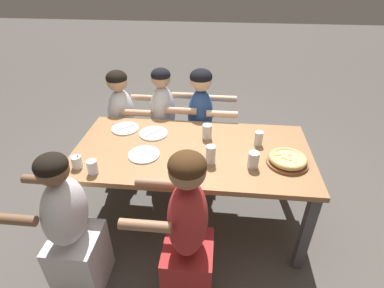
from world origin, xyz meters
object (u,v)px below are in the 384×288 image
pizza_board_main (288,160)px  drinking_glass_a (92,167)px  diner_far_center (200,130)px  drinking_glass_c (258,139)px  diner_far_midleft (164,129)px  empty_plate_c (154,133)px  diner_near_center (187,238)px  cocktail_glass_blue (77,162)px  diner_far_left (124,128)px  empty_plate_b (125,128)px  drinking_glass_e (253,160)px  empty_plate_a (144,155)px  drinking_glass_b (207,132)px  drinking_glass_d (211,156)px  diner_near_left (71,232)px

pizza_board_main → drinking_glass_a: 1.37m
pizza_board_main → diner_far_center: (-0.68, 0.79, -0.24)m
drinking_glass_c → diner_far_midleft: diner_far_midleft is taller
empty_plate_c → diner_near_center: diner_near_center is taller
cocktail_glass_blue → pizza_board_main: bearing=7.4°
drinking_glass_a → diner_far_left: diner_far_left is taller
diner_far_left → empty_plate_b: bearing=21.7°
pizza_board_main → cocktail_glass_blue: size_ratio=2.69×
pizza_board_main → drinking_glass_e: bearing=-164.9°
pizza_board_main → empty_plate_a: (-1.05, -0.00, -0.03)m
empty_plate_b → diner_far_left: 0.51m
drinking_glass_c → drinking_glass_b: bearing=171.7°
drinking_glass_c → drinking_glass_d: drinking_glass_d is taller
drinking_glass_c → drinking_glass_d: size_ratio=0.80×
cocktail_glass_blue → drinking_glass_b: 1.01m
drinking_glass_a → diner_far_center: bearing=57.3°
empty_plate_c → diner_far_midleft: (-0.01, 0.48, -0.23)m
drinking_glass_e → diner_far_midleft: bearing=133.1°
empty_plate_b → diner_far_center: diner_far_center is taller
empty_plate_c → drinking_glass_c: bearing=-5.1°
diner_far_left → cocktail_glass_blue: bearing=-0.6°
drinking_glass_c → diner_far_center: 0.79m
drinking_glass_a → diner_far_midleft: size_ratio=0.09×
pizza_board_main → cocktail_glass_blue: 1.49m
cocktail_glass_blue → empty_plate_a: bearing=23.7°
empty_plate_b → diner_near_left: size_ratio=0.21×
empty_plate_b → diner_far_midleft: (0.25, 0.42, -0.23)m
empty_plate_c → diner_far_left: size_ratio=0.21×
diner_near_left → diner_far_center: bearing=-28.4°
cocktail_glass_blue → diner_far_center: bearing=50.8°
empty_plate_a → drinking_glass_b: 0.55m
empty_plate_b → diner_near_left: 0.97m
diner_near_center → diner_far_center: bearing=0.9°
empty_plate_a → diner_far_midleft: 0.82m
empty_plate_a → drinking_glass_c: drinking_glass_c is taller
diner_near_center → pizza_board_main: bearing=-49.4°
diner_near_left → drinking_glass_e: bearing=-66.9°
diner_far_left → diner_far_midleft: bearing=90.0°
diner_near_left → diner_near_center: bearing=-90.0°
empty_plate_c → diner_far_midleft: diner_far_midleft is taller
empty_plate_c → diner_far_center: bearing=52.9°
drinking_glass_a → drinking_glass_b: drinking_glass_b is taller
empty_plate_a → drinking_glass_d: (0.50, -0.04, 0.05)m
empty_plate_a → diner_far_left: 0.93m
diner_far_left → drinking_glass_b: bearing=60.5°
empty_plate_c → diner_near_left: 0.98m
drinking_glass_a → diner_far_center: size_ratio=0.09×
drinking_glass_d → drinking_glass_a: bearing=-166.1°
empty_plate_c → drinking_glass_d: 0.61m
drinking_glass_d → cocktail_glass_blue: bearing=-171.2°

